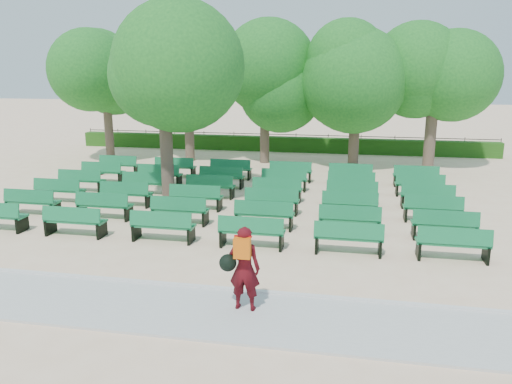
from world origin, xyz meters
TOP-DOWN VIEW (x-y plane):
  - ground at (0.00, 0.00)m, footprint 120.00×120.00m
  - paving at (0.00, -7.40)m, footprint 30.00×2.20m
  - curb at (0.00, -6.25)m, footprint 30.00×0.12m
  - hedge at (0.00, 14.00)m, footprint 26.00×0.70m
  - fence at (0.00, 14.40)m, footprint 26.00×0.10m
  - tree_line at (0.00, 10.00)m, footprint 21.80×6.80m
  - bench_array at (0.32, 1.22)m, footprint 1.93×0.64m
  - tree_among at (-2.53, 1.27)m, footprint 4.75×4.75m
  - person at (2.29, -7.12)m, footprint 0.88×0.53m

SIDE VIEW (x-z plane):
  - ground at x=0.00m, z-range 0.00..0.00m
  - fence at x=0.00m, z-range -0.51..0.51m
  - tree_line at x=0.00m, z-range -3.52..3.52m
  - paving at x=0.00m, z-range 0.00..0.06m
  - curb at x=0.00m, z-range 0.00..0.10m
  - bench_array at x=0.32m, z-range -0.50..0.70m
  - hedge at x=0.00m, z-range 0.00..0.90m
  - person at x=2.29m, z-range 0.09..1.94m
  - tree_among at x=-2.53m, z-range 1.17..7.84m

